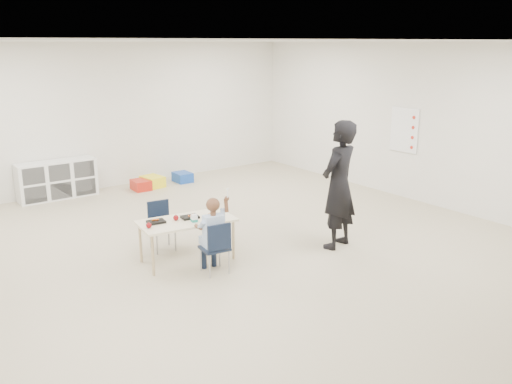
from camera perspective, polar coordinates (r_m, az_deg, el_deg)
room at (r=7.06m, az=-1.22°, el=4.14°), size 9.00×9.02×2.80m
table at (r=7.18m, az=-7.25°, el=-5.03°), size 1.29×0.76×0.56m
chair_near at (r=6.77m, az=-4.39°, el=-5.79°), size 0.36×0.35×0.68m
chair_far at (r=7.58m, az=-9.83°, el=-3.60°), size 0.36×0.35×0.68m
child at (r=6.70m, az=-4.42°, el=-4.24°), size 0.50×0.50×1.06m
lunch_tray_near at (r=7.15m, az=-6.98°, el=-2.63°), size 0.24×0.19×0.03m
lunch_tray_far at (r=7.03m, az=-10.47°, el=-3.10°), size 0.24×0.19×0.03m
milk_carton at (r=6.97m, az=-6.53°, el=-2.80°), size 0.08×0.08×0.10m
bread_roll at (r=7.13m, az=-4.81°, el=-2.46°), size 0.09×0.09×0.07m
apple_near at (r=7.08m, az=-8.43°, el=-2.70°), size 0.07×0.07×0.07m
apple_far at (r=6.85m, az=-11.22°, el=-3.46°), size 0.07×0.07×0.07m
cubby_shelf at (r=10.60m, az=-20.20°, el=1.23°), size 1.40×0.40×0.70m
rules_poster at (r=10.25m, az=15.34°, el=6.32°), size 0.02×0.60×0.80m
adult at (r=7.52m, az=8.71°, el=0.73°), size 0.75×0.59×1.79m
bin_red at (r=10.80m, az=-12.02°, el=0.74°), size 0.33×0.42×0.20m
bin_yellow at (r=10.98m, az=-10.83°, el=1.09°), size 0.41×0.49×0.22m
bin_blue at (r=11.28m, az=-7.73°, el=1.56°), size 0.32×0.41×0.20m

